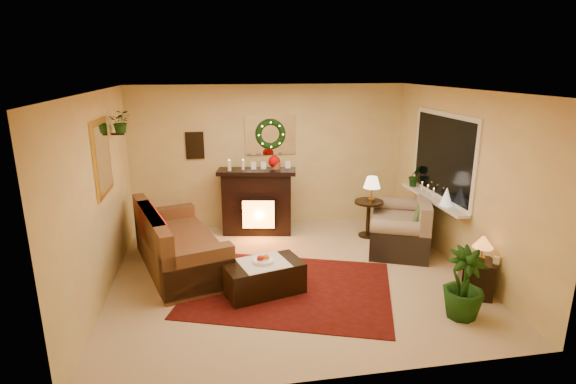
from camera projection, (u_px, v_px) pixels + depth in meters
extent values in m
plane|color=beige|center=(292.00, 275.00, 6.46)|extent=(5.00, 5.00, 0.00)
plane|color=white|center=(293.00, 91.00, 5.76)|extent=(5.00, 5.00, 0.00)
plane|color=#EFD88C|center=(270.00, 157.00, 8.25)|extent=(5.00, 5.00, 0.00)
plane|color=#EFD88C|center=(338.00, 254.00, 3.98)|extent=(5.00, 5.00, 0.00)
plane|color=#EFD88C|center=(99.00, 197.00, 5.70)|extent=(4.50, 4.50, 0.00)
plane|color=#EFD88C|center=(461.00, 181.00, 6.52)|extent=(4.50, 4.50, 0.00)
cube|color=maroon|center=(289.00, 288.00, 6.07)|extent=(3.19, 2.78, 0.01)
cube|color=#3F231A|center=(180.00, 240.00, 6.61)|extent=(1.54, 2.34, 0.93)
cube|color=#BC0508|center=(178.00, 235.00, 6.74)|extent=(0.79, 1.29, 0.02)
cube|color=#382115|center=(257.00, 204.00, 7.97)|extent=(1.25, 0.59, 1.10)
sphere|color=#AD0503|center=(274.00, 162.00, 7.83)|extent=(0.21, 0.21, 0.21)
cylinder|color=white|center=(229.00, 166.00, 7.67)|extent=(0.06, 0.06, 0.19)
cylinder|color=white|center=(243.00, 165.00, 7.74)|extent=(0.06, 0.06, 0.17)
cube|color=white|center=(270.00, 135.00, 8.12)|extent=(0.92, 0.02, 0.72)
torus|color=#194719|center=(271.00, 134.00, 8.08)|extent=(0.55, 0.11, 0.55)
cube|color=#381E11|center=(195.00, 145.00, 7.94)|extent=(0.32, 0.03, 0.48)
cube|color=gold|center=(102.00, 158.00, 5.87)|extent=(0.03, 0.84, 1.00)
imported|color=#194719|center=(122.00, 133.00, 6.54)|extent=(0.33, 0.28, 0.36)
cube|color=gray|center=(399.00, 222.00, 7.42)|extent=(1.41, 1.76, 0.89)
cube|color=white|center=(443.00, 156.00, 6.97)|extent=(0.03, 1.86, 1.36)
cube|color=black|center=(442.00, 157.00, 6.97)|extent=(0.02, 1.70, 1.22)
cube|color=white|center=(433.00, 199.00, 7.14)|extent=(0.22, 1.86, 0.04)
cone|color=white|center=(446.00, 196.00, 6.67)|extent=(0.18, 0.18, 0.27)
imported|color=#276431|center=(415.00, 175.00, 7.74)|extent=(0.27, 0.22, 0.49)
cylinder|color=#4F2E10|center=(368.00, 219.00, 7.87)|extent=(0.66, 0.66, 0.65)
cone|color=#FFE0AF|center=(372.00, 188.00, 7.70)|extent=(0.29, 0.29, 0.45)
cube|color=#3C1E18|center=(476.00, 276.00, 5.85)|extent=(0.52, 0.52, 0.48)
cone|color=orange|center=(483.00, 242.00, 5.71)|extent=(0.26, 0.26, 0.38)
cube|color=#502318|center=(264.00, 278.00, 5.92)|extent=(1.12, 0.80, 0.42)
cylinder|color=silver|center=(263.00, 261.00, 5.85)|extent=(0.27, 0.27, 0.06)
imported|color=#124217|center=(464.00, 282.00, 5.28)|extent=(1.57, 1.57, 2.59)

